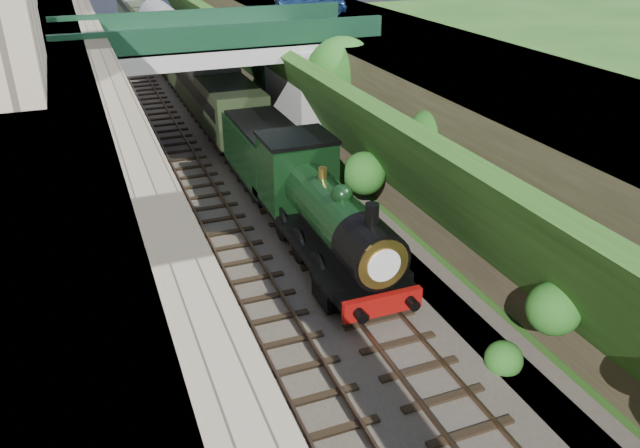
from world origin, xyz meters
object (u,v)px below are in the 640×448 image
(road_bridge, at_px, (227,78))
(locomotive, at_px, (324,214))
(car_blue, at_px, (311,1))
(tender, at_px, (266,157))
(tree, at_px, (343,75))

(road_bridge, bearing_deg, locomotive, -88.90)
(car_blue, xyz_separation_m, tender, (-6.64, -11.50, -5.40))
(tree, distance_m, locomotive, 10.78)
(tree, xyz_separation_m, locomotive, (-4.71, -9.29, -2.75))
(tree, bearing_deg, locomotive, -116.90)
(car_blue, distance_m, locomotive, 20.64)
(road_bridge, bearing_deg, tree, -39.20)
(locomotive, bearing_deg, tender, 90.00)
(locomotive, height_order, tender, locomotive)
(tree, xyz_separation_m, car_blue, (1.93, 9.57, 2.37))
(car_blue, relative_size, tender, 0.75)
(road_bridge, distance_m, car_blue, 9.31)
(road_bridge, xyz_separation_m, car_blue, (6.90, 5.52, 2.94))
(road_bridge, height_order, tender, road_bridge)
(road_bridge, distance_m, tree, 6.44)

